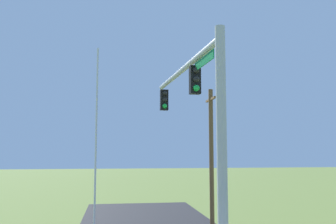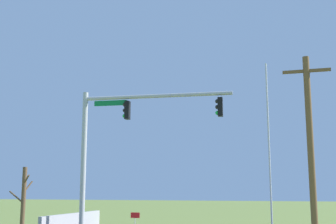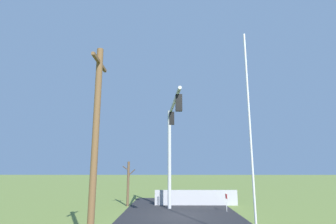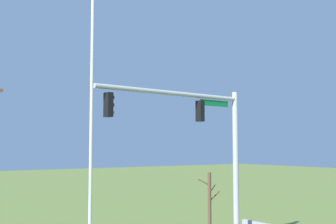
{
  "view_description": "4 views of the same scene",
  "coord_description": "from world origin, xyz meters",
  "views": [
    {
      "loc": [
        12.62,
        -2.13,
        4.28
      ],
      "look_at": [
        -1.27,
        -0.02,
        5.82
      ],
      "focal_mm": 38.57,
      "sensor_mm": 36.0,
      "label": 1
    },
    {
      "loc": [
        -7.27,
        22.09,
        2.59
      ],
      "look_at": [
        -1.33,
        0.82,
        6.43
      ],
      "focal_mm": 47.51,
      "sensor_mm": 36.0,
      "label": 2
    },
    {
      "loc": [
        -18.07,
        0.7,
        3.24
      ],
      "look_at": [
        -0.75,
        0.82,
        6.8
      ],
      "focal_mm": 28.04,
      "sensor_mm": 36.0,
      "label": 3
    },
    {
      "loc": [
        -11.61,
        -15.14,
        5.05
      ],
      "look_at": [
        -1.09,
        0.18,
        6.51
      ],
      "focal_mm": 46.94,
      "sensor_mm": 36.0,
      "label": 4
    }
  ],
  "objects": [
    {
      "name": "retaining_fence",
      "position": [
        4.97,
        -1.5,
        0.62
      ],
      "size": [
        0.2,
        6.93,
        1.23
      ],
      "primitive_type": "cube",
      "color": "#A8A8AD",
      "rests_on": "ground_plane"
    },
    {
      "name": "signal_mast",
      "position": [
        1.29,
        0.58,
        5.41
      ],
      "size": [
        7.98,
        0.87,
        7.72
      ],
      "color": "#B2B5BA",
      "rests_on": "ground_plane"
    },
    {
      "name": "flagpole",
      "position": [
        -6.07,
        -3.0,
        4.83
      ],
      "size": [
        0.1,
        0.1,
        9.66
      ],
      "primitive_type": "cylinder",
      "color": "silver",
      "rests_on": "ground_plane"
    },
    {
      "name": "utility_pole",
      "position": [
        -8.0,
        3.57,
        4.15
      ],
      "size": [
        1.9,
        0.26,
        7.97
      ],
      "color": "brown",
      "rests_on": "ground_plane"
    },
    {
      "name": "bare_tree",
      "position": [
        4.51,
        4.18,
        1.85
      ],
      "size": [
        1.27,
        1.02,
        3.59
      ],
      "color": "brown",
      "rests_on": "ground_plane"
    },
    {
      "name": "open_sign",
      "position": [
        1.87,
        -3.4,
        0.91
      ],
      "size": [
        0.56,
        0.04,
        1.22
      ],
      "color": "silver",
      "rests_on": "ground_plane"
    }
  ]
}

